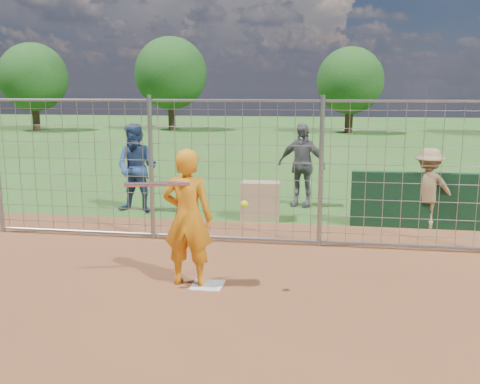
% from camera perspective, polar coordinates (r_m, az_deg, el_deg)
% --- Properties ---
extents(ground, '(100.00, 100.00, 0.00)m').
position_cam_1_polar(ground, '(7.72, -3.18, -9.45)').
color(ground, '#2D591E').
rests_on(ground, ground).
extents(home_plate, '(0.43, 0.43, 0.02)m').
position_cam_1_polar(home_plate, '(7.54, -3.51, -9.90)').
color(home_plate, silver).
rests_on(home_plate, ground).
extents(dugout_wall, '(2.60, 0.20, 1.10)m').
position_cam_1_polar(dugout_wall, '(11.04, 18.50, -0.86)').
color(dugout_wall, '#11381E').
rests_on(dugout_wall, ground).
extents(batter, '(0.71, 0.48, 1.91)m').
position_cam_1_polar(batter, '(7.35, -5.61, -2.75)').
color(batter, orange).
rests_on(batter, ground).
extents(bystander_a, '(1.01, 0.81, 1.96)m').
position_cam_1_polar(bystander_a, '(12.05, -10.95, 2.51)').
color(bystander_a, navy).
rests_on(bystander_a, ground).
extents(bystander_b, '(1.23, 0.78, 1.95)m').
position_cam_1_polar(bystander_b, '(12.51, 6.56, 2.90)').
color(bystander_b, '#5D5E63').
rests_on(bystander_b, ground).
extents(bystander_c, '(1.11, 0.76, 1.58)m').
position_cam_1_polar(bystander_c, '(11.05, 19.43, 0.37)').
color(bystander_c, '#9B8055').
rests_on(bystander_c, ground).
extents(equipment_bin, '(0.83, 0.59, 0.80)m').
position_cam_1_polar(equipment_bin, '(11.24, 2.19, -0.89)').
color(equipment_bin, tan).
rests_on(equipment_bin, ground).
extents(equipment_in_play, '(1.63, 0.30, 0.33)m').
position_cam_1_polar(equipment_in_play, '(7.07, -6.62, 0.32)').
color(equipment_in_play, silver).
rests_on(equipment_in_play, ground).
extents(backstop_fence, '(9.08, 0.08, 2.60)m').
position_cam_1_polar(backstop_fence, '(9.32, -0.66, 2.07)').
color(backstop_fence, gray).
rests_on(backstop_fence, ground).
extents(tree_line, '(44.66, 6.72, 6.48)m').
position_cam_1_polar(tree_line, '(35.26, 11.91, 12.21)').
color(tree_line, '#3F2B19').
rests_on(tree_line, ground).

